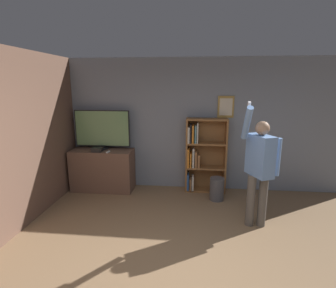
{
  "coord_description": "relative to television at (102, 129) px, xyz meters",
  "views": [
    {
      "loc": [
        0.19,
        -2.33,
        2.18
      ],
      "look_at": [
        -0.27,
        2.08,
        1.16
      ],
      "focal_mm": 28.0,
      "sensor_mm": 36.0,
      "label": 1
    }
  ],
  "objects": [
    {
      "name": "tv_ledge",
      "position": [
        -0.0,
        -0.1,
        -0.85
      ],
      "size": [
        1.26,
        0.52,
        0.86
      ],
      "color": "brown",
      "rests_on": "ground_plane"
    },
    {
      "name": "wall_back",
      "position": [
        1.71,
        0.23,
        0.08
      ],
      "size": [
        6.8,
        0.09,
        2.7
      ],
      "color": "gray",
      "rests_on": "ground_plane"
    },
    {
      "name": "person",
      "position": [
        2.87,
        -1.27,
        -0.27
      ],
      "size": [
        0.58,
        0.56,
        1.95
      ],
      "rotation": [
        0.0,
        0.0,
        -1.15
      ],
      "color": "#56514C",
      "rests_on": "ground_plane"
    },
    {
      "name": "television",
      "position": [
        0.0,
        0.0,
        0.0
      ],
      "size": [
        1.14,
        0.22,
        0.81
      ],
      "color": "black",
      "rests_on": "tv_ledge"
    },
    {
      "name": "remote_loose",
      "position": [
        0.19,
        -0.27,
        -0.41
      ],
      "size": [
        0.05,
        0.14,
        0.02
      ],
      "color": "white",
      "rests_on": "tv_ledge"
    },
    {
      "name": "wall_side_brick",
      "position": [
        -0.73,
        -1.31,
        0.08
      ],
      "size": [
        0.06,
        4.62,
        2.7
      ],
      "color": "brown",
      "rests_on": "ground_plane"
    },
    {
      "name": "waste_bin",
      "position": [
        2.34,
        -0.38,
        -1.05
      ],
      "size": [
        0.27,
        0.27,
        0.44
      ],
      "color": "#4C4C51",
      "rests_on": "ground_plane"
    },
    {
      "name": "bookshelf",
      "position": [
        2.04,
        0.05,
        -0.51
      ],
      "size": [
        0.82,
        0.28,
        1.52
      ],
      "color": "brown",
      "rests_on": "ground_plane"
    },
    {
      "name": "game_console",
      "position": [
        -0.05,
        -0.22,
        -0.38
      ],
      "size": [
        0.2,
        0.18,
        0.08
      ],
      "color": "black",
      "rests_on": "tv_ledge"
    }
  ]
}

